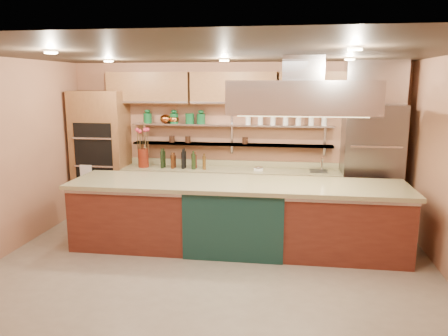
% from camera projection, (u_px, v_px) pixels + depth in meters
% --- Properties ---
extents(floor, '(6.00, 5.00, 0.02)m').
position_uv_depth(floor, '(211.00, 270.00, 5.81)').
color(floor, gray).
rests_on(floor, ground).
extents(ceiling, '(6.00, 5.00, 0.02)m').
position_uv_depth(ceiling, '(209.00, 53.00, 5.27)').
color(ceiling, black).
rests_on(ceiling, wall_back).
extents(wall_back, '(6.00, 0.04, 2.80)m').
position_uv_depth(wall_back, '(235.00, 141.00, 7.96)').
color(wall_back, '#A8704F').
rests_on(wall_back, floor).
extents(wall_front, '(6.00, 0.04, 2.80)m').
position_uv_depth(wall_front, '(146.00, 232.00, 3.12)').
color(wall_front, '#A8704F').
rests_on(wall_front, floor).
extents(oven_stack, '(0.95, 0.64, 2.30)m').
position_uv_depth(oven_stack, '(101.00, 154.00, 8.07)').
color(oven_stack, brown).
rests_on(oven_stack, floor).
extents(refrigerator, '(0.95, 0.72, 2.10)m').
position_uv_depth(refrigerator, '(371.00, 167.00, 7.33)').
color(refrigerator, slate).
rests_on(refrigerator, floor).
extents(back_counter, '(3.84, 0.64, 0.93)m').
position_uv_depth(back_counter, '(230.00, 194.00, 7.86)').
color(back_counter, '#A47E62').
rests_on(back_counter, floor).
extents(wall_shelf_lower, '(3.60, 0.26, 0.03)m').
position_uv_depth(wall_shelf_lower, '(231.00, 144.00, 7.85)').
color(wall_shelf_lower, silver).
rests_on(wall_shelf_lower, wall_back).
extents(wall_shelf_upper, '(3.60, 0.26, 0.03)m').
position_uv_depth(wall_shelf_upper, '(231.00, 125.00, 7.79)').
color(wall_shelf_upper, silver).
rests_on(wall_shelf_upper, wall_back).
extents(upper_cabinets, '(4.60, 0.36, 0.55)m').
position_uv_depth(upper_cabinets, '(234.00, 88.00, 7.60)').
color(upper_cabinets, brown).
rests_on(upper_cabinets, wall_back).
extents(range_hood, '(2.00, 1.00, 0.45)m').
position_uv_depth(range_hood, '(302.00, 97.00, 6.01)').
color(range_hood, silver).
rests_on(range_hood, ceiling).
extents(ceiling_downlights, '(4.00, 2.80, 0.02)m').
position_uv_depth(ceiling_downlights, '(212.00, 56.00, 5.47)').
color(ceiling_downlights, '#FFE5A5').
rests_on(ceiling_downlights, ceiling).
extents(island, '(4.85, 1.10, 1.01)m').
position_uv_depth(island, '(237.00, 216.00, 6.48)').
color(island, maroon).
rests_on(island, floor).
extents(flower_vase, '(0.22, 0.22, 0.34)m').
position_uv_depth(flower_vase, '(143.00, 158.00, 7.93)').
color(flower_vase, maroon).
rests_on(flower_vase, back_counter).
extents(oil_bottle_cluster, '(0.93, 0.56, 0.29)m').
position_uv_depth(oil_bottle_cluster, '(184.00, 160.00, 7.82)').
color(oil_bottle_cluster, black).
rests_on(oil_bottle_cluster, back_counter).
extents(kitchen_scale, '(0.16, 0.12, 0.09)m').
position_uv_depth(kitchen_scale, '(259.00, 168.00, 7.64)').
color(kitchen_scale, silver).
rests_on(kitchen_scale, back_counter).
extents(bar_faucet, '(0.04, 0.04, 0.23)m').
position_uv_depth(bar_faucet, '(322.00, 165.00, 7.56)').
color(bar_faucet, white).
rests_on(bar_faucet, back_counter).
extents(copper_kettle, '(0.23, 0.23, 0.16)m').
position_uv_depth(copper_kettle, '(165.00, 119.00, 7.95)').
color(copper_kettle, '#BE602B').
rests_on(copper_kettle, wall_shelf_upper).
extents(green_canister, '(0.20, 0.20, 0.18)m').
position_uv_depth(green_canister, '(190.00, 118.00, 7.88)').
color(green_canister, '#104A23').
rests_on(green_canister, wall_shelf_upper).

